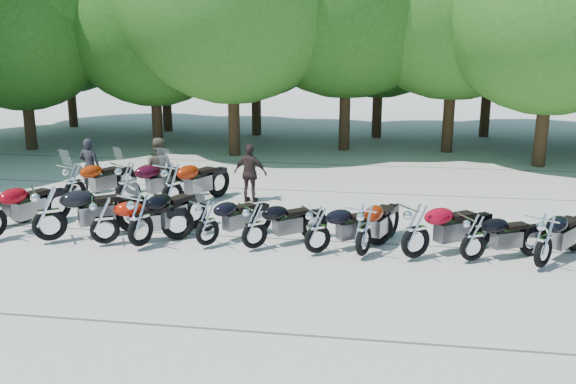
# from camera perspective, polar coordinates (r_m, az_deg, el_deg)

# --- Properties ---
(ground) EXTENTS (90.00, 90.00, 0.00)m
(ground) POSITION_cam_1_polar(r_m,az_deg,el_deg) (12.39, -1.05, -6.63)
(ground) COLOR #A49E94
(ground) RESTS_ON ground
(tree_1) EXTENTS (6.97, 6.97, 8.55)m
(tree_1) POSITION_cam_1_polar(r_m,az_deg,el_deg) (26.63, -23.88, 14.46)
(tree_1) COLOR #3A2614
(tree_1) RESTS_ON ground
(tree_2) EXTENTS (7.31, 7.31, 8.97)m
(tree_2) POSITION_cam_1_polar(r_m,az_deg,el_deg) (25.96, -12.64, 15.89)
(tree_2) COLOR #3A2614
(tree_2) RESTS_ON ground
(tree_9) EXTENTS (7.59, 7.59, 9.32)m
(tree_9) POSITION_cam_1_polar(r_m,az_deg,el_deg) (32.90, -20.20, 15.32)
(tree_9) COLOR #3A2614
(tree_9) RESTS_ON ground
(tree_10) EXTENTS (7.78, 7.78, 9.55)m
(tree_10) POSITION_cam_1_polar(r_m,az_deg,el_deg) (30.20, -11.68, 16.31)
(tree_10) COLOR #3A2614
(tree_10) RESTS_ON ground
(tree_11) EXTENTS (7.56, 7.56, 9.28)m
(tree_11) POSITION_cam_1_polar(r_m,az_deg,el_deg) (28.44, -3.10, 16.40)
(tree_11) COLOR #3A2614
(tree_11) RESTS_ON ground
(tree_12) EXTENTS (7.88, 7.88, 9.67)m
(tree_12) POSITION_cam_1_polar(r_m,az_deg,el_deg) (27.91, 8.68, 16.77)
(tree_12) COLOR #3A2614
(tree_12) RESTS_ON ground
(motorcycle_2) EXTENTS (2.55, 2.12, 1.45)m
(motorcycle_2) POSITION_cam_1_polar(r_m,az_deg,el_deg) (14.26, -21.49, -1.76)
(motorcycle_2) COLOR black
(motorcycle_2) RESTS_ON ground
(motorcycle_3) EXTENTS (2.25, 1.55, 1.23)m
(motorcycle_3) POSITION_cam_1_polar(r_m,az_deg,el_deg) (13.72, -16.83, -2.46)
(motorcycle_3) COLOR #A01505
(motorcycle_3) RESTS_ON ground
(motorcycle_4) EXTENTS (1.67, 2.54, 1.38)m
(motorcycle_4) POSITION_cam_1_polar(r_m,az_deg,el_deg) (13.33, -13.70, -2.38)
(motorcycle_4) COLOR black
(motorcycle_4) RESTS_ON ground
(motorcycle_5) EXTENTS (1.78, 2.05, 1.18)m
(motorcycle_5) POSITION_cam_1_polar(r_m,az_deg,el_deg) (13.16, -7.58, -2.77)
(motorcycle_5) COLOR black
(motorcycle_5) RESTS_ON ground
(motorcycle_6) EXTENTS (2.01, 1.81, 1.18)m
(motorcycle_6) POSITION_cam_1_polar(r_m,az_deg,el_deg) (12.88, -3.17, -3.06)
(motorcycle_6) COLOR black
(motorcycle_6) RESTS_ON ground
(motorcycle_7) EXTENTS (2.11, 1.72, 1.19)m
(motorcycle_7) POSITION_cam_1_polar(r_m,az_deg,el_deg) (12.60, 2.79, -3.40)
(motorcycle_7) COLOR black
(motorcycle_7) RESTS_ON ground
(motorcycle_8) EXTENTS (1.44, 2.34, 1.27)m
(motorcycle_8) POSITION_cam_1_polar(r_m,az_deg,el_deg) (12.51, 7.11, -3.45)
(motorcycle_8) COLOR maroon
(motorcycle_8) RESTS_ON ground
(motorcycle_9) EXTENTS (2.36, 1.96, 1.34)m
(motorcycle_9) POSITION_cam_1_polar(r_m,az_deg,el_deg) (12.53, 11.90, -3.45)
(motorcycle_9) COLOR maroon
(motorcycle_9) RESTS_ON ground
(motorcycle_10) EXTENTS (2.09, 1.47, 1.15)m
(motorcycle_10) POSITION_cam_1_polar(r_m,az_deg,el_deg) (12.72, 16.99, -3.98)
(motorcycle_10) COLOR black
(motorcycle_10) RESTS_ON ground
(motorcycle_11) EXTENTS (1.90, 2.20, 1.27)m
(motorcycle_11) POSITION_cam_1_polar(r_m,az_deg,el_deg) (12.79, 22.86, -4.11)
(motorcycle_11) COLOR black
(motorcycle_11) RESTS_ON ground
(motorcycle_14) EXTENTS (1.72, 2.42, 1.33)m
(motorcycle_14) POSITION_cam_1_polar(r_m,az_deg,el_deg) (17.21, -19.40, 0.84)
(motorcycle_14) COLOR #932405
(motorcycle_14) RESTS_ON ground
(motorcycle_15) EXTENTS (2.18, 2.42, 1.42)m
(motorcycle_15) POSITION_cam_1_polar(r_m,az_deg,el_deg) (16.57, -14.79, 0.83)
(motorcycle_15) COLOR #360715
(motorcycle_15) RESTS_ON ground
(motorcycle_16) EXTENTS (1.81, 2.64, 1.45)m
(motorcycle_16) POSITION_cam_1_polar(r_m,az_deg,el_deg) (16.03, -10.82, 0.67)
(motorcycle_16) COLOR #931D05
(motorcycle_16) RESTS_ON ground
(rider_0) EXTENTS (0.60, 0.40, 1.63)m
(rider_0) POSITION_cam_1_polar(r_m,az_deg,el_deg) (18.52, -18.06, 2.32)
(rider_0) COLOR black
(rider_0) RESTS_ON ground
(rider_1) EXTENTS (0.91, 0.73, 1.78)m
(rider_1) POSITION_cam_1_polar(r_m,az_deg,el_deg) (17.19, -12.00, 2.09)
(rider_1) COLOR brown
(rider_1) RESTS_ON ground
(rider_2) EXTENTS (1.00, 0.54, 1.62)m
(rider_2) POSITION_cam_1_polar(r_m,az_deg,el_deg) (16.71, -3.54, 1.75)
(rider_2) COLOR black
(rider_2) RESTS_ON ground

